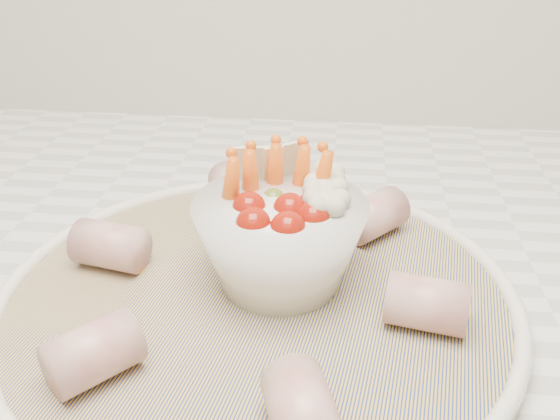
# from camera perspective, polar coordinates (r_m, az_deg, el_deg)

# --- Properties ---
(serving_platter) EXTENTS (0.43, 0.43, 0.02)m
(serving_platter) POSITION_cam_1_polar(r_m,az_deg,el_deg) (0.46, -2.06, -8.02)
(serving_platter) COLOR navy
(serving_platter) RESTS_ON kitchen_counter
(veggie_bowl) EXTENTS (0.13, 0.13, 0.10)m
(veggie_bowl) POSITION_cam_1_polar(r_m,az_deg,el_deg) (0.45, 0.19, -2.34)
(veggie_bowl) COLOR white
(veggie_bowl) RESTS_ON serving_platter
(cured_meat_rolls) EXTENTS (0.29, 0.32, 0.04)m
(cured_meat_rolls) POSITION_cam_1_polar(r_m,az_deg,el_deg) (0.45, -2.11, -5.73)
(cured_meat_rolls) COLOR #B15051
(cured_meat_rolls) RESTS_ON serving_platter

